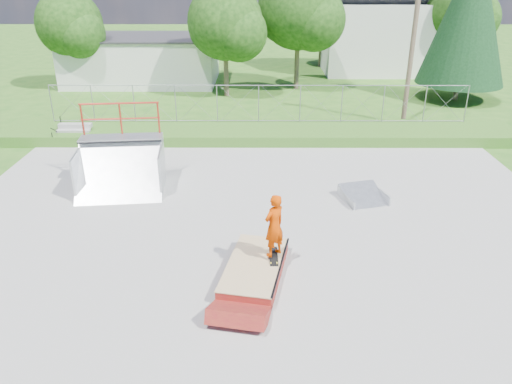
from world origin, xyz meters
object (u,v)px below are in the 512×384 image
skater (274,228)px  grind_box (255,270)px  quarter_pipe (118,153)px  flat_bank_ramp (364,195)px

skater → grind_box: bearing=-16.8°
quarter_pipe → skater: quarter_pipe is taller
grind_box → quarter_pipe: bearing=142.5°
grind_box → flat_bank_ramp: grind_box is taller
grind_box → quarter_pipe: size_ratio=1.04×
quarter_pipe → flat_bank_ramp: quarter_pipe is taller
grind_box → skater: skater is taller
skater → flat_bank_ramp: bearing=-168.5°
flat_bank_ramp → skater: size_ratio=0.85×
flat_bank_ramp → skater: bearing=-141.5°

